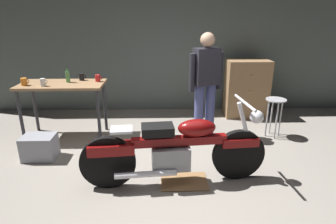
{
  "coord_description": "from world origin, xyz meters",
  "views": [
    {
      "loc": [
        -0.07,
        -2.96,
        1.94
      ],
      "look_at": [
        0.03,
        0.7,
        0.65
      ],
      "focal_mm": 30.19,
      "sensor_mm": 36.0,
      "label": 1
    }
  ],
  "objects": [
    {
      "name": "workbench",
      "position": [
        -1.62,
        1.38,
        0.79
      ],
      "size": [
        1.3,
        0.64,
        0.9
      ],
      "color": "#99724C",
      "rests_on": "ground_plane"
    },
    {
      "name": "ground_plane",
      "position": [
        0.0,
        0.0,
        0.0
      ],
      "size": [
        12.0,
        12.0,
        0.0
      ],
      "primitive_type": "plane",
      "color": "gray"
    },
    {
      "name": "mug_black_matte",
      "position": [
        -1.35,
        1.58,
        0.96
      ],
      "size": [
        0.12,
        0.08,
        0.11
      ],
      "color": "black",
      "rests_on": "workbench"
    },
    {
      "name": "mug_white_ceramic",
      "position": [
        -1.83,
        1.22,
        0.96
      ],
      "size": [
        0.11,
        0.08,
        0.11
      ],
      "color": "white",
      "rests_on": "workbench"
    },
    {
      "name": "drip_tray",
      "position": [
        0.2,
        -0.02,
        0.01
      ],
      "size": [
        0.56,
        0.4,
        0.01
      ],
      "primitive_type": "cube",
      "color": "olive",
      "rests_on": "ground_plane"
    },
    {
      "name": "shop_stool",
      "position": [
        1.77,
        1.3,
        0.5
      ],
      "size": [
        0.32,
        0.32,
        0.64
      ],
      "color": "#B2B2B7",
      "rests_on": "ground_plane"
    },
    {
      "name": "motorcycle",
      "position": [
        0.11,
        -0.02,
        0.45
      ],
      "size": [
        2.19,
        0.61,
        1.0
      ],
      "rotation": [
        0.0,
        0.0,
        0.09
      ],
      "color": "black",
      "rests_on": "ground_plane"
    },
    {
      "name": "mug_red_diner",
      "position": [
        -1.07,
        1.49,
        0.95
      ],
      "size": [
        0.11,
        0.08,
        0.11
      ],
      "color": "red",
      "rests_on": "workbench"
    },
    {
      "name": "person_standing",
      "position": [
        0.63,
        1.33,
        0.93
      ],
      "size": [
        0.54,
        0.33,
        1.67
      ],
      "rotation": [
        0.0,
        0.0,
        3.47
      ],
      "color": "#484F86",
      "rests_on": "ground_plane"
    },
    {
      "name": "bottle",
      "position": [
        -1.53,
        1.45,
        1.0
      ],
      "size": [
        0.06,
        0.06,
        0.24
      ],
      "color": "#4C8C4C",
      "rests_on": "workbench"
    },
    {
      "name": "mug_orange_travel",
      "position": [
        -2.13,
        1.27,
        0.96
      ],
      "size": [
        0.13,
        0.09,
        0.11
      ],
      "color": "orange",
      "rests_on": "workbench"
    },
    {
      "name": "wooden_dresser",
      "position": [
        1.59,
        2.3,
        0.55
      ],
      "size": [
        0.8,
        0.47,
        1.1
      ],
      "color": "#99724C",
      "rests_on": "ground_plane"
    },
    {
      "name": "storage_bin",
      "position": [
        -1.77,
        0.63,
        0.17
      ],
      "size": [
        0.44,
        0.32,
        0.34
      ],
      "primitive_type": "cube",
      "color": "gray",
      "rests_on": "ground_plane"
    },
    {
      "name": "back_wall",
      "position": [
        0.0,
        2.8,
        1.55
      ],
      "size": [
        8.0,
        0.12,
        3.1
      ],
      "primitive_type": "cube",
      "color": "#56605B",
      "rests_on": "ground_plane"
    }
  ]
}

